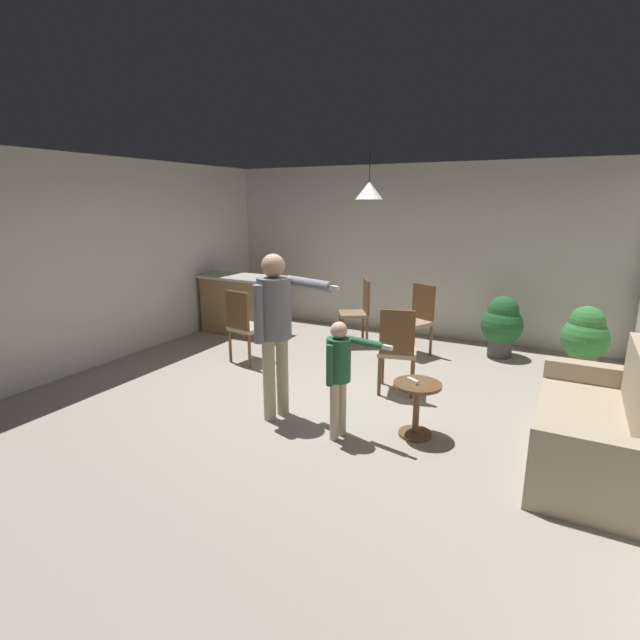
# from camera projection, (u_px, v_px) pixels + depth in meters

# --- Properties ---
(ground) EXTENTS (7.68, 7.68, 0.00)m
(ground) POSITION_uv_depth(u_px,v_px,m) (320.00, 401.00, 5.21)
(ground) COLOR #9E9384
(wall_back) EXTENTS (6.40, 0.10, 2.70)m
(wall_back) POSITION_uv_depth(u_px,v_px,m) (411.00, 251.00, 7.64)
(wall_back) COLOR beige
(wall_back) RESTS_ON ground
(wall_left) EXTENTS (0.10, 6.40, 2.70)m
(wall_left) POSITION_uv_depth(u_px,v_px,m) (106.00, 262.00, 6.31)
(wall_left) COLOR beige
(wall_left) RESTS_ON ground
(couch_floral) EXTENTS (0.87, 1.81, 1.00)m
(couch_floral) POSITION_uv_depth(u_px,v_px,m) (600.00, 429.00, 3.85)
(couch_floral) COLOR tan
(couch_floral) RESTS_ON ground
(kitchen_counter) EXTENTS (1.26, 0.66, 0.95)m
(kitchen_counter) POSITION_uv_depth(u_px,v_px,m) (241.00, 304.00, 7.83)
(kitchen_counter) COLOR #99754C
(kitchen_counter) RESTS_ON ground
(side_table_by_couch) EXTENTS (0.44, 0.44, 0.52)m
(side_table_by_couch) POSITION_uv_depth(u_px,v_px,m) (417.00, 403.00, 4.37)
(side_table_by_couch) COLOR brown
(side_table_by_couch) RESTS_ON ground
(person_adult) EXTENTS (0.85, 0.46, 1.65)m
(person_adult) POSITION_uv_depth(u_px,v_px,m) (275.00, 319.00, 4.58)
(person_adult) COLOR tan
(person_adult) RESTS_ON ground
(person_child) EXTENTS (0.60, 0.32, 1.11)m
(person_child) POSITION_uv_depth(u_px,v_px,m) (340.00, 367.00, 4.25)
(person_child) COLOR tan
(person_child) RESTS_ON ground
(dining_chair_by_counter) EXTENTS (0.56, 0.56, 1.00)m
(dining_chair_by_counter) POSITION_uv_depth(u_px,v_px,m) (417.00, 317.00, 6.67)
(dining_chair_by_counter) COLOR brown
(dining_chair_by_counter) RESTS_ON ground
(dining_chair_near_wall) EXTENTS (0.48, 0.48, 1.00)m
(dining_chair_near_wall) POSITION_uv_depth(u_px,v_px,m) (244.00, 324.00, 6.32)
(dining_chair_near_wall) COLOR brown
(dining_chair_near_wall) RESTS_ON ground
(dining_chair_centre_back) EXTENTS (0.51, 0.51, 1.00)m
(dining_chair_centre_back) POSITION_uv_depth(u_px,v_px,m) (397.00, 347.00, 5.29)
(dining_chair_centre_back) COLOR brown
(dining_chair_centre_back) RESTS_ON ground
(dining_chair_spare) EXTENTS (0.58, 0.58, 1.00)m
(dining_chair_spare) POSITION_uv_depth(u_px,v_px,m) (358.00, 309.00, 7.15)
(dining_chair_spare) COLOR brown
(dining_chair_spare) RESTS_ON ground
(potted_plant_corner) EXTENTS (0.56, 0.56, 0.86)m
(potted_plant_corner) POSITION_uv_depth(u_px,v_px,m) (502.00, 324.00, 6.61)
(potted_plant_corner) COLOR #4C4742
(potted_plant_corner) RESTS_ON ground
(potted_plant_by_wall) EXTENTS (0.56, 0.56, 0.87)m
(potted_plant_by_wall) POSITION_uv_depth(u_px,v_px,m) (585.00, 336.00, 5.97)
(potted_plant_by_wall) COLOR brown
(potted_plant_by_wall) RESTS_ON ground
(spare_remote_on_table) EXTENTS (0.13, 0.10, 0.04)m
(spare_remote_on_table) POSITION_uv_depth(u_px,v_px,m) (413.00, 381.00, 4.33)
(spare_remote_on_table) COLOR white
(spare_remote_on_table) RESTS_ON side_table_by_couch
(ceiling_light_pendant) EXTENTS (0.32, 0.32, 0.55)m
(ceiling_light_pendant) POSITION_uv_depth(u_px,v_px,m) (369.00, 190.00, 5.53)
(ceiling_light_pendant) COLOR silver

